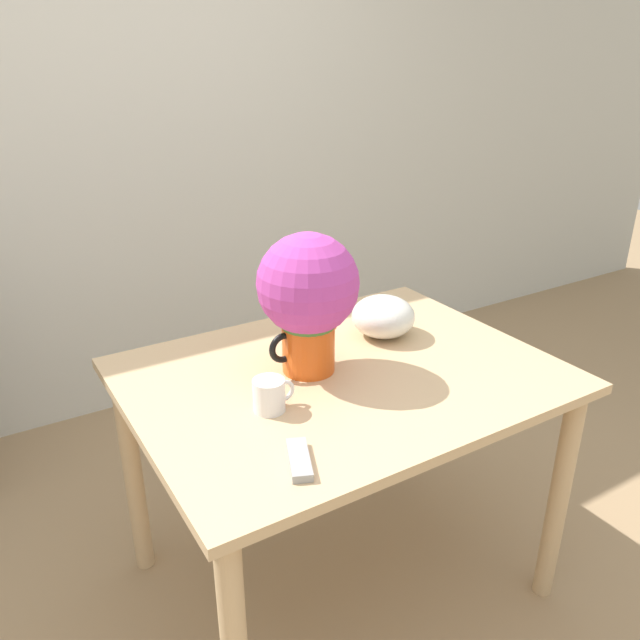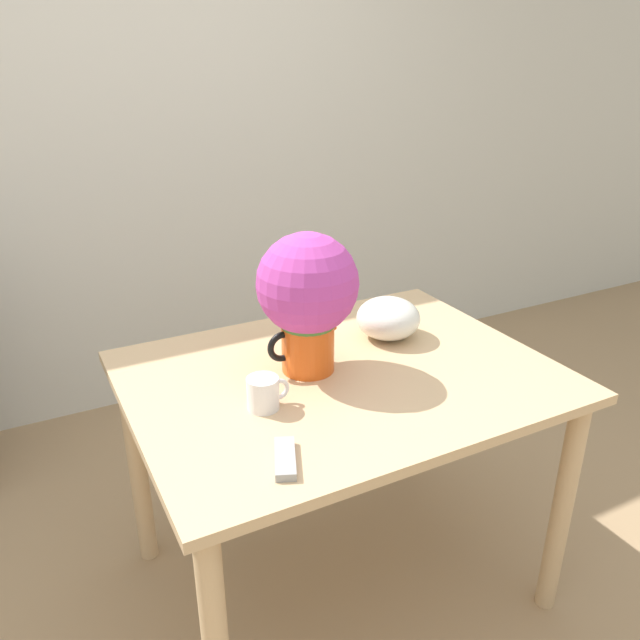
{
  "view_description": "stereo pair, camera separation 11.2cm",
  "coord_description": "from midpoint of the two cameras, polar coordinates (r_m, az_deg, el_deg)",
  "views": [
    {
      "loc": [
        -0.7,
        -1.09,
        1.64
      ],
      "look_at": [
        0.16,
        0.3,
        0.94
      ],
      "focal_mm": 35.0,
      "sensor_mm": 36.0,
      "label": 1
    },
    {
      "loc": [
        -0.6,
        -1.14,
        1.64
      ],
      "look_at": [
        0.16,
        0.3,
        0.94
      ],
      "focal_mm": 35.0,
      "sensor_mm": 36.0,
      "label": 2
    }
  ],
  "objects": [
    {
      "name": "wall_back",
      "position": [
        2.99,
        -19.48,
        15.49
      ],
      "size": [
        8.0,
        0.05,
        2.6
      ],
      "color": "silver",
      "rests_on": "ground_plane"
    },
    {
      "name": "table",
      "position": [
        1.87,
        0.25,
        -7.76
      ],
      "size": [
        1.21,
        0.92,
        0.79
      ],
      "color": "tan",
      "rests_on": "ground_plane"
    },
    {
      "name": "flower_vase",
      "position": [
        1.73,
        -2.96,
        2.26
      ],
      "size": [
        0.29,
        0.29,
        0.41
      ],
      "color": "#E05619",
      "rests_on": "table"
    },
    {
      "name": "coffee_mug",
      "position": [
        1.62,
        -6.58,
        -6.85
      ],
      "size": [
        0.12,
        0.08,
        0.09
      ],
      "color": "white",
      "rests_on": "table"
    },
    {
      "name": "white_bowl",
      "position": [
        2.02,
        4.23,
        0.32
      ],
      "size": [
        0.21,
        0.21,
        0.13
      ],
      "color": "silver",
      "rests_on": "table"
    },
    {
      "name": "remote_control",
      "position": [
        1.44,
        -4.19,
        -12.65
      ],
      "size": [
        0.1,
        0.15,
        0.02
      ],
      "color": "#999999",
      "rests_on": "table"
    }
  ]
}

